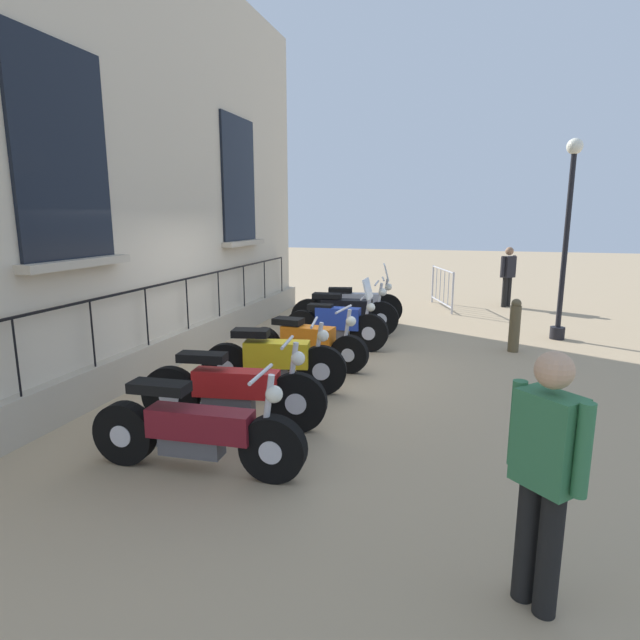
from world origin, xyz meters
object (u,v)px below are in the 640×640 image
at_px(lamppost, 566,237).
at_px(pedestrian_walking, 545,468).
at_px(motorcycle_blue, 337,325).
at_px(motorcycle_maroon, 197,433).
at_px(motorcycle_red, 233,392).
at_px(crowd_barrier, 442,287).
at_px(motorcycle_black, 344,313).
at_px(bollard, 515,325).
at_px(pedestrian_standing, 508,274).
at_px(motorcycle_orange, 306,343).
at_px(motorcycle_silver, 356,304).
at_px(motorcycle_yellow, 274,362).

relative_size(lamppost, pedestrian_walking, 2.30).
distance_m(lamppost, pedestrian_walking, 7.99).
relative_size(motorcycle_blue, lamppost, 0.51).
xyz_separation_m(motorcycle_maroon, motorcycle_red, (-0.13, 1.06, 0.04)).
relative_size(motorcycle_red, crowd_barrier, 1.25).
height_order(lamppost, pedestrian_walking, lamppost).
bearing_deg(motorcycle_blue, motorcycle_black, 96.32).
relative_size(motorcycle_maroon, bollard, 2.24).
height_order(motorcycle_blue, motorcycle_black, motorcycle_blue).
height_order(motorcycle_blue, bollard, motorcycle_blue).
relative_size(motorcycle_blue, bollard, 2.02).
height_order(motorcycle_maroon, pedestrian_standing, pedestrian_standing).
relative_size(motorcycle_orange, lamppost, 0.55).
xyz_separation_m(motorcycle_blue, motorcycle_silver, (-0.13, 2.30, -0.01)).
bearing_deg(motorcycle_silver, motorcycle_blue, -86.80).
xyz_separation_m(motorcycle_yellow, pedestrian_walking, (2.99, -3.29, 0.49)).
relative_size(motorcycle_blue, pedestrian_standing, 1.22).
bearing_deg(motorcycle_red, pedestrian_walking, -34.05).
xyz_separation_m(motorcycle_red, bollard, (3.39, 4.49, 0.05)).
xyz_separation_m(motorcycle_maroon, bollard, (3.26, 5.56, 0.09)).
distance_m(motorcycle_black, bollard, 3.29).
distance_m(motorcycle_silver, crowd_barrier, 3.18).
xyz_separation_m(motorcycle_red, lamppost, (4.31, 5.77, 1.58)).
bearing_deg(motorcycle_yellow, crowd_barrier, 75.90).
bearing_deg(pedestrian_standing, pedestrian_walking, -92.74).
bearing_deg(pedestrian_walking, motorcycle_black, 112.30).
bearing_deg(motorcycle_red, motorcycle_maroon, -83.29).
relative_size(motorcycle_maroon, motorcycle_yellow, 1.08).
distance_m(pedestrian_standing, pedestrian_walking, 11.43).
bearing_deg(motorcycle_blue, motorcycle_red, -94.08).
xyz_separation_m(motorcycle_red, pedestrian_standing, (3.57, 9.38, 0.46)).
distance_m(motorcycle_red, pedestrian_standing, 10.04).
bearing_deg(pedestrian_walking, motorcycle_silver, 109.49).
bearing_deg(motorcycle_orange, motorcycle_red, -92.06).
bearing_deg(crowd_barrier, bollard, -70.68).
distance_m(motorcycle_maroon, motorcycle_orange, 3.57).
height_order(motorcycle_yellow, pedestrian_standing, pedestrian_standing).
bearing_deg(pedestrian_walking, motorcycle_orange, 122.80).
height_order(motorcycle_maroon, lamppost, lamppost).
distance_m(motorcycle_yellow, motorcycle_black, 3.74).
xyz_separation_m(motorcycle_maroon, motorcycle_yellow, (-0.10, 2.31, 0.04)).
distance_m(motorcycle_maroon, crowd_barrier, 9.95).
bearing_deg(bollard, motorcycle_yellow, -136.01).
bearing_deg(motorcycle_black, motorcycle_maroon, -90.13).
bearing_deg(motorcycle_yellow, motorcycle_maroon, -87.55).
distance_m(motorcycle_silver, pedestrian_walking, 8.64).
distance_m(motorcycle_orange, lamppost, 5.57).
relative_size(motorcycle_blue, crowd_barrier, 1.11).
relative_size(motorcycle_yellow, pedestrian_standing, 1.25).
bearing_deg(bollard, lamppost, 54.15).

